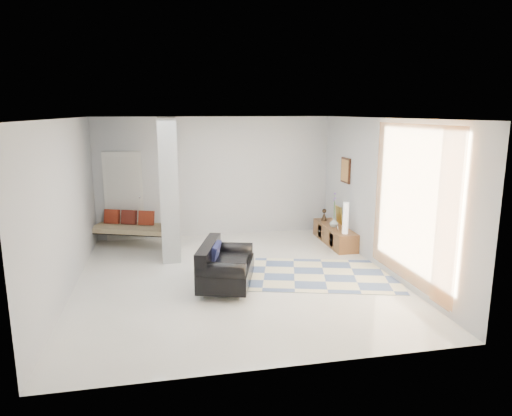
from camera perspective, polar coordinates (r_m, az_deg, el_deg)
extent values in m
plane|color=silver|center=(8.25, -2.56, -8.69)|extent=(6.00, 6.00, 0.00)
plane|color=white|center=(7.73, -2.75, 11.14)|extent=(6.00, 6.00, 0.00)
plane|color=silver|center=(10.81, -5.11, 3.88)|extent=(6.00, 0.00, 6.00)
plane|color=silver|center=(5.01, 2.66, -5.55)|extent=(6.00, 0.00, 6.00)
plane|color=silver|center=(7.94, -22.66, 0.07)|extent=(0.00, 6.00, 6.00)
plane|color=silver|center=(8.72, 15.52, 1.55)|extent=(0.00, 6.00, 6.00)
cube|color=#9DA3A4|center=(9.36, -10.85, 2.46)|extent=(0.35, 1.20, 2.80)
cube|color=silver|center=(10.80, -16.19, 1.40)|extent=(0.85, 0.06, 2.04)
plane|color=orange|center=(7.68, 18.85, 0.36)|extent=(0.00, 2.55, 2.55)
cube|color=#3D1E10|center=(10.19, 11.14, 4.63)|extent=(0.04, 0.45, 0.55)
cube|color=brown|center=(10.40, 9.81, -3.33)|extent=(0.45, 1.68, 0.40)
cube|color=#3D1E10|center=(9.99, 9.42, -3.95)|extent=(0.02, 0.22, 0.28)
cube|color=#3D1E10|center=(10.66, 8.01, -2.88)|extent=(0.02, 0.22, 0.28)
cube|color=gold|center=(10.58, 10.34, -0.85)|extent=(0.09, 0.32, 0.40)
cube|color=silver|center=(9.96, 10.09, -2.46)|extent=(0.04, 0.10, 0.12)
cylinder|color=silver|center=(7.39, -6.69, -10.89)|extent=(0.05, 0.05, 0.10)
cylinder|color=silver|center=(8.40, -5.17, -8.00)|extent=(0.05, 0.05, 0.10)
cylinder|color=silver|center=(7.29, -1.93, -11.12)|extent=(0.05, 0.05, 0.10)
cylinder|color=silver|center=(8.31, -1.01, -8.15)|extent=(0.05, 0.05, 0.10)
cube|color=black|center=(7.77, -3.69, -8.08)|extent=(1.15, 1.52, 0.30)
cube|color=black|center=(7.71, -5.96, -5.68)|extent=(0.57, 1.35, 0.36)
cylinder|color=black|center=(7.18, -4.38, -7.85)|extent=(0.81, 0.48, 0.28)
cylinder|color=black|center=(8.21, -3.14, -5.26)|extent=(0.81, 0.48, 0.28)
cube|color=black|center=(7.68, -5.08, -5.57)|extent=(0.27, 0.51, 0.31)
cylinder|color=black|center=(10.56, -20.18, -3.67)|extent=(0.04, 0.04, 0.40)
cylinder|color=black|center=(9.81, -11.28, -4.31)|extent=(0.04, 0.04, 0.40)
cylinder|color=black|center=(11.16, -18.36, -2.71)|extent=(0.04, 0.04, 0.40)
cylinder|color=black|center=(10.46, -9.87, -3.23)|extent=(0.04, 0.04, 0.40)
cube|color=beige|center=(10.42, -15.10, -2.51)|extent=(1.91, 1.33, 0.12)
cube|color=maroon|center=(10.75, -17.56, -1.02)|extent=(0.38, 0.28, 0.33)
cube|color=maroon|center=(10.57, -15.59, -1.11)|extent=(0.38, 0.28, 0.33)
cube|color=maroon|center=(10.40, -13.54, -1.21)|extent=(0.38, 0.28, 0.33)
cube|color=beige|center=(8.46, 8.50, -8.25)|extent=(2.99, 2.38, 0.01)
cylinder|color=silver|center=(9.70, 11.14, -1.24)|extent=(0.12, 0.12, 0.66)
imported|color=silver|center=(10.26, 9.71, -1.81)|extent=(0.21, 0.21, 0.20)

